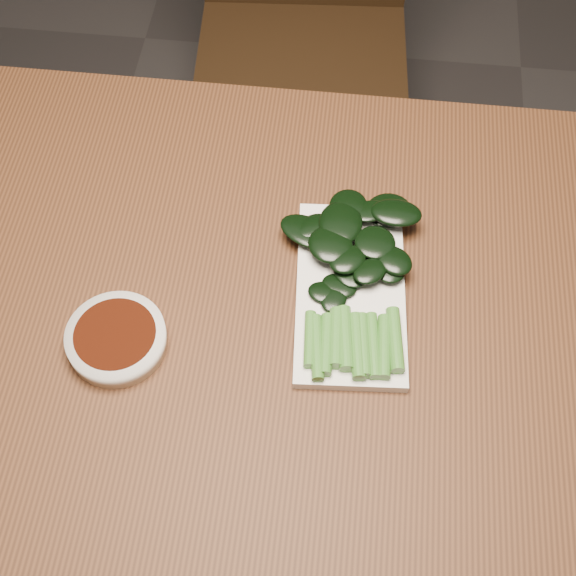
{
  "coord_description": "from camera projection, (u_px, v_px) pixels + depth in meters",
  "views": [
    {
      "loc": [
        0.08,
        -0.51,
        1.63
      ],
      "look_at": [
        0.02,
        0.03,
        0.76
      ],
      "focal_mm": 50.0,
      "sensor_mm": 36.0,
      "label": 1
    }
  ],
  "objects": [
    {
      "name": "ground",
      "position": [
        277.0,
        495.0,
        1.66
      ],
      "size": [
        6.0,
        6.0,
        0.0
      ],
      "primitive_type": "plane",
      "color": "#312E2E",
      "rests_on": "ground"
    },
    {
      "name": "table",
      "position": [
        271.0,
        340.0,
        1.08
      ],
      "size": [
        1.4,
        0.8,
        0.75
      ],
      "color": "#4D2A16",
      "rests_on": "ground"
    },
    {
      "name": "chair_far",
      "position": [
        303.0,
        25.0,
        1.7
      ],
      "size": [
        0.48,
        0.48,
        0.89
      ],
      "rotation": [
        0.0,
        0.0,
        0.07
      ],
      "color": "black",
      "rests_on": "ground"
    },
    {
      "name": "sauce_bowl",
      "position": [
        117.0,
        339.0,
        0.99
      ],
      "size": [
        0.12,
        0.12,
        0.03
      ],
      "color": "white",
      "rests_on": "table"
    },
    {
      "name": "serving_plate",
      "position": [
        350.0,
        292.0,
        1.03
      ],
      "size": [
        0.16,
        0.28,
        0.01
      ],
      "rotation": [
        0.0,
        0.0,
        0.07
      ],
      "color": "white",
      "rests_on": "table"
    },
    {
      "name": "gai_lan",
      "position": [
        355.0,
        267.0,
        1.03
      ],
      "size": [
        0.2,
        0.3,
        0.03
      ],
      "color": "#44852E",
      "rests_on": "serving_plate"
    }
  ]
}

